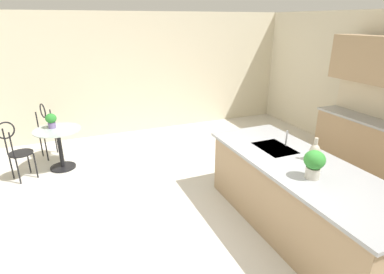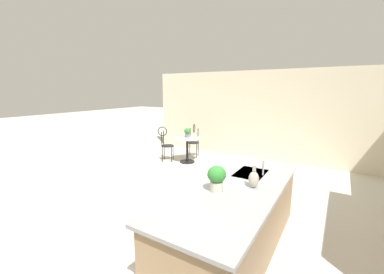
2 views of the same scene
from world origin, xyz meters
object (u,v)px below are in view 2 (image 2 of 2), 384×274
at_px(chair_by_island, 166,142).
at_px(potted_plant_on_table, 187,132).
at_px(vase_on_counter, 254,179).
at_px(chair_near_window, 194,139).
at_px(bistro_table, 187,148).
at_px(potted_plant_counter_near, 217,177).

bearing_deg(chair_by_island, potted_plant_on_table, 118.66).
xyz_separation_m(potted_plant_on_table, vase_on_counter, (3.10, 2.98, 0.14)).
bearing_deg(chair_near_window, bistro_table, 15.91).
height_order(chair_near_window, potted_plant_counter_near, potted_plant_counter_near).
bearing_deg(bistro_table, chair_by_island, -73.28).
bearing_deg(chair_by_island, potted_plant_counter_near, 45.73).
distance_m(chair_by_island, potted_plant_on_table, 0.73).
bearing_deg(potted_plant_on_table, potted_plant_counter_near, 37.45).
bearing_deg(chair_by_island, chair_near_window, 152.40).
distance_m(chair_by_island, potted_plant_counter_near, 4.52).
bearing_deg(bistro_table, potted_plant_on_table, -148.33).
xyz_separation_m(chair_by_island, potted_plant_counter_near, (3.13, 3.21, 0.53)).
bearing_deg(potted_plant_on_table, chair_near_window, -167.92).
relative_size(chair_near_window, vase_on_counter, 3.62).
bearing_deg(chair_by_island, bistro_table, 106.72).
relative_size(bistro_table, potted_plant_on_table, 3.05).
distance_m(chair_near_window, chair_by_island, 0.98).
xyz_separation_m(bistro_table, chair_near_window, (-0.68, -0.19, 0.13)).
bearing_deg(bistro_table, vase_on_counter, 44.36).
relative_size(chair_by_island, potted_plant_on_table, 3.97).
relative_size(bistro_table, vase_on_counter, 2.78).
relative_size(potted_plant_counter_near, vase_on_counter, 1.10).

